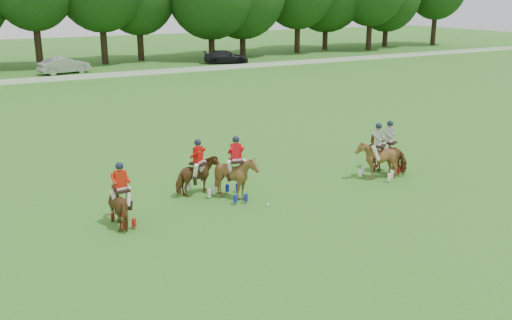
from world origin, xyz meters
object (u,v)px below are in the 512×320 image
car_right (226,57)px  polo_red_c (236,176)px  polo_red_a (122,203)px  polo_ball (268,205)px  polo_red_b (199,176)px  polo_stripe_b (377,159)px  car_mid (64,65)px  polo_stripe_a (388,154)px

car_right → polo_red_c: bearing=175.9°
polo_red_a → polo_ball: 5.15m
polo_red_b → polo_stripe_b: bearing=-13.4°
car_mid → car_right: (16.94, 0.00, -0.07)m
car_right → polo_stripe_b: bearing=-176.0°
polo_stripe_b → polo_ball: 5.51m
polo_red_b → polo_red_c: polo_red_c is taller
polo_red_b → car_right: bearing=62.6°
polo_red_c → polo_stripe_a: polo_red_c is taller
polo_stripe_a → polo_stripe_b: bearing=-155.5°
polo_red_b → polo_stripe_b: polo_stripe_b is taller
polo_stripe_a → car_right: bearing=73.8°
polo_red_c → polo_stripe_a: bearing=-2.0°
car_right → polo_ball: car_right is taller
car_mid → polo_red_a: 39.09m
polo_ball → polo_stripe_a: bearing=8.9°
car_mid → polo_stripe_a: polo_stripe_a is taller
car_right → polo_red_a: (-22.63, -38.67, 0.06)m
polo_stripe_a → polo_ball: polo_stripe_a is taller
car_right → polo_red_b: bearing=174.0°
polo_stripe_a → polo_ball: bearing=-171.1°
polo_red_b → polo_red_c: bearing=-42.6°
polo_red_a → polo_ball: size_ratio=23.87×
polo_red_c → polo_stripe_a: 7.07m
car_mid → polo_stripe_a: (5.78, -38.45, 0.03)m
car_mid → polo_stripe_a: 38.88m
car_right → polo_stripe_b: size_ratio=2.07×
polo_red_b → polo_ball: 2.90m
polo_stripe_a → polo_stripe_b: 1.11m
polo_red_a → polo_stripe_a: bearing=1.1°
polo_red_c → polo_ball: 1.62m
polo_red_b → polo_stripe_b: (7.13, -1.69, 0.08)m
car_mid → polo_red_b: bearing=164.2°
car_right → polo_red_b: (-19.29, -37.21, 0.06)m
polo_stripe_a → polo_red_c: bearing=178.0°
polo_red_a → polo_red_b: size_ratio=0.99×
car_right → polo_red_b: size_ratio=2.23×
polo_stripe_b → polo_red_c: bearing=173.3°
car_mid → polo_ball: size_ratio=52.28×
car_mid → polo_red_a: polo_red_a is taller
polo_red_a → polo_red_c: polo_red_c is taller
polo_stripe_b → car_mid: bearing=97.0°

